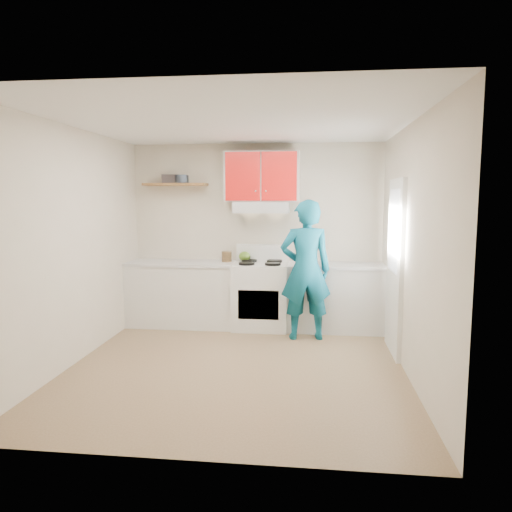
# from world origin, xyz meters

# --- Properties ---
(floor) EXTENTS (3.80, 3.80, 0.00)m
(floor) POSITION_xyz_m (0.00, 0.00, 0.00)
(floor) COLOR brown
(floor) RESTS_ON ground
(ceiling) EXTENTS (3.60, 3.80, 0.04)m
(ceiling) POSITION_xyz_m (0.00, 0.00, 2.60)
(ceiling) COLOR white
(ceiling) RESTS_ON floor
(back_wall) EXTENTS (3.60, 0.04, 2.60)m
(back_wall) POSITION_xyz_m (0.00, 1.90, 1.30)
(back_wall) COLOR beige
(back_wall) RESTS_ON floor
(front_wall) EXTENTS (3.60, 0.04, 2.60)m
(front_wall) POSITION_xyz_m (0.00, -1.90, 1.30)
(front_wall) COLOR beige
(front_wall) RESTS_ON floor
(left_wall) EXTENTS (0.04, 3.80, 2.60)m
(left_wall) POSITION_xyz_m (-1.80, 0.00, 1.30)
(left_wall) COLOR beige
(left_wall) RESTS_ON floor
(right_wall) EXTENTS (0.04, 3.80, 2.60)m
(right_wall) POSITION_xyz_m (1.80, 0.00, 1.30)
(right_wall) COLOR beige
(right_wall) RESTS_ON floor
(door) EXTENTS (0.05, 0.85, 2.05)m
(door) POSITION_xyz_m (1.78, 0.70, 1.02)
(door) COLOR white
(door) RESTS_ON floor
(door_glass) EXTENTS (0.01, 0.55, 0.95)m
(door_glass) POSITION_xyz_m (1.75, 0.70, 1.45)
(door_glass) COLOR white
(door_glass) RESTS_ON door
(counter_left) EXTENTS (1.52, 0.60, 0.90)m
(counter_left) POSITION_xyz_m (-1.04, 1.60, 0.45)
(counter_left) COLOR silver
(counter_left) RESTS_ON floor
(counter_right) EXTENTS (1.32, 0.60, 0.90)m
(counter_right) POSITION_xyz_m (1.14, 1.60, 0.45)
(counter_right) COLOR silver
(counter_right) RESTS_ON floor
(stove) EXTENTS (0.76, 0.65, 0.92)m
(stove) POSITION_xyz_m (0.10, 1.57, 0.46)
(stove) COLOR white
(stove) RESTS_ON floor
(range_hood) EXTENTS (0.76, 0.44, 0.15)m
(range_hood) POSITION_xyz_m (0.10, 1.68, 1.70)
(range_hood) COLOR silver
(range_hood) RESTS_ON back_wall
(upper_cabinets) EXTENTS (1.02, 0.33, 0.70)m
(upper_cabinets) POSITION_xyz_m (0.10, 1.73, 2.12)
(upper_cabinets) COLOR red
(upper_cabinets) RESTS_ON back_wall
(shelf) EXTENTS (0.90, 0.30, 0.04)m
(shelf) POSITION_xyz_m (-1.15, 1.75, 2.02)
(shelf) COLOR brown
(shelf) RESTS_ON back_wall
(books) EXTENTS (0.28, 0.24, 0.12)m
(books) POSITION_xyz_m (-1.24, 1.78, 2.10)
(books) COLOR #3D3637
(books) RESTS_ON shelf
(tin) EXTENTS (0.23, 0.23, 0.12)m
(tin) POSITION_xyz_m (-1.05, 1.73, 2.10)
(tin) COLOR #333D4C
(tin) RESTS_ON shelf
(kettle) EXTENTS (0.21, 0.21, 0.14)m
(kettle) POSITION_xyz_m (-0.15, 1.76, 0.99)
(kettle) COLOR #557E23
(kettle) RESTS_ON stove
(crock) EXTENTS (0.19, 0.19, 0.17)m
(crock) POSITION_xyz_m (-0.40, 1.68, 0.99)
(crock) COLOR brown
(crock) RESTS_ON counter_left
(cutting_board) EXTENTS (0.36, 0.31, 0.02)m
(cutting_board) POSITION_xyz_m (0.79, 1.57, 0.91)
(cutting_board) COLOR olive
(cutting_board) RESTS_ON counter_right
(silicone_mat) EXTENTS (0.39, 0.35, 0.01)m
(silicone_mat) POSITION_xyz_m (1.53, 1.54, 0.90)
(silicone_mat) COLOR #B71512
(silicone_mat) RESTS_ON counter_right
(person) EXTENTS (0.72, 0.53, 1.81)m
(person) POSITION_xyz_m (0.73, 1.13, 0.90)
(person) COLOR #0C566E
(person) RESTS_ON floor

